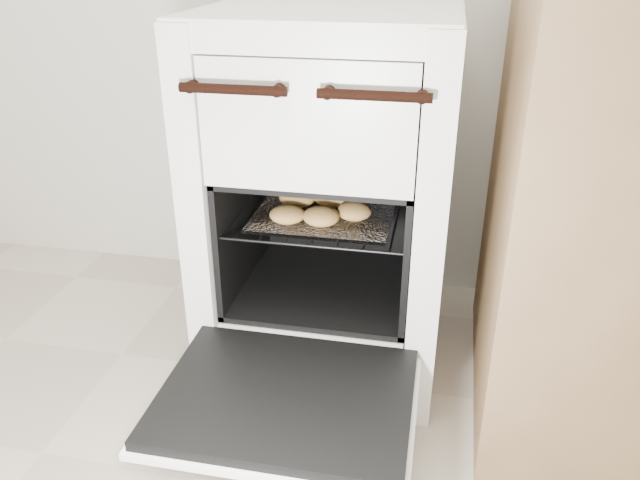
% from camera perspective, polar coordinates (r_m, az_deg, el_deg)
% --- Properties ---
extents(stove, '(0.54, 0.60, 0.82)m').
position_cam_1_polar(stove, '(1.47, 1.01, 3.74)').
color(stove, silver).
rests_on(stove, ground).
extents(oven_door, '(0.48, 0.38, 0.03)m').
position_cam_1_polar(oven_door, '(1.20, -3.12, -14.34)').
color(oven_door, black).
rests_on(oven_door, stove).
extents(oven_rack, '(0.39, 0.38, 0.01)m').
position_cam_1_polar(oven_rack, '(1.42, 0.57, 2.57)').
color(oven_rack, black).
rests_on(oven_rack, stove).
extents(foil_sheet, '(0.30, 0.27, 0.01)m').
position_cam_1_polar(foil_sheet, '(1.40, 0.43, 2.49)').
color(foil_sheet, white).
rests_on(foil_sheet, oven_rack).
extents(baked_rolls, '(0.26, 0.24, 0.05)m').
position_cam_1_polar(baked_rolls, '(1.40, -0.59, 3.56)').
color(baked_rolls, '#B59348').
rests_on(baked_rolls, foil_sheet).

